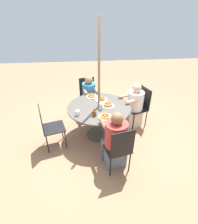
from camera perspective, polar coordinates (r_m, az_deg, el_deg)
ground_plane at (r=4.01m, az=0.00°, el=-7.22°), size 12.00×12.00×0.00m
patio_table at (r=3.66m, az=0.00°, el=0.17°), size 1.31×1.31×0.72m
umbrella_pole at (r=3.39m, az=0.00°, el=8.57°), size 0.05×0.05×2.38m
patio_chair_north at (r=2.93m, az=6.60°, el=-11.45°), size 0.50×0.50×0.93m
diner_north at (r=3.07m, az=5.19°, el=-9.72°), size 0.47×0.59×1.10m
patio_chair_east at (r=4.18m, az=13.28°, el=2.32°), size 0.53×0.53×0.93m
diner_east at (r=4.11m, az=11.19°, el=1.31°), size 0.56×0.49×1.07m
patio_chair_south at (r=4.60m, az=-3.64°, el=5.94°), size 0.48×0.48×0.93m
diner_south at (r=4.46m, az=-3.11°, el=4.54°), size 0.40×0.51×1.07m
patio_chair_west at (r=3.53m, az=-16.17°, el=-4.20°), size 0.51×0.51×0.93m
pancake_plate_a at (r=3.99m, az=-2.40°, el=5.26°), size 0.26×0.26×0.06m
pancake_plate_b at (r=3.84m, az=0.82°, el=4.25°), size 0.26×0.26×0.08m
pancake_plate_c at (r=3.25m, az=2.00°, el=-1.49°), size 0.26×0.26×0.05m
pancake_plate_d at (r=3.62m, az=2.97°, el=2.36°), size 0.26×0.26×0.07m
syrup_bottle at (r=3.28m, az=-1.49°, el=-0.35°), size 0.10×0.07×0.15m
coffee_cup at (r=3.33m, az=-6.99°, el=-0.31°), size 0.09×0.09×0.10m
drinking_glass_a at (r=3.48m, az=0.69°, el=1.86°), size 0.08×0.08×0.13m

